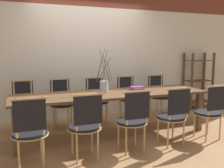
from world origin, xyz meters
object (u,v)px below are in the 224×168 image
at_px(book_stack, 137,88).
at_px(shelving_rack, 198,81).
at_px(dining_table, 112,97).
at_px(chair_far_center, 97,98).
at_px(vase_centerpiece, 104,86).
at_px(chair_near_center, 133,119).

xyz_separation_m(book_stack, shelving_rack, (2.19, 0.95, -0.08)).
bearing_deg(dining_table, book_stack, 14.09).
relative_size(dining_table, book_stack, 13.01).
relative_size(chair_far_center, book_stack, 3.59).
height_order(chair_far_center, vase_centerpiece, vase_centerpiece).
bearing_deg(vase_centerpiece, dining_table, -35.09).
bearing_deg(shelving_rack, vase_centerpiece, -160.52).
distance_m(chair_far_center, vase_centerpiece, 0.81).
xyz_separation_m(vase_centerpiece, book_stack, (0.66, 0.06, -0.09)).
bearing_deg(chair_far_center, shelving_rack, -173.97).
height_order(vase_centerpiece, book_stack, vase_centerpiece).
relative_size(chair_near_center, shelving_rack, 0.66).
distance_m(chair_near_center, shelving_rack, 3.32).
relative_size(chair_far_center, shelving_rack, 0.66).
xyz_separation_m(chair_near_center, chair_far_center, (-0.03, 1.60, 0.00)).
bearing_deg(shelving_rack, book_stack, -156.48).
bearing_deg(shelving_rack, chair_far_center, -173.97).
xyz_separation_m(dining_table, vase_centerpiece, (-0.11, 0.08, 0.19)).
height_order(dining_table, vase_centerpiece, vase_centerpiece).
bearing_deg(chair_near_center, dining_table, 90.71).
bearing_deg(chair_near_center, book_stack, 60.02).
relative_size(dining_table, vase_centerpiece, 4.36).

